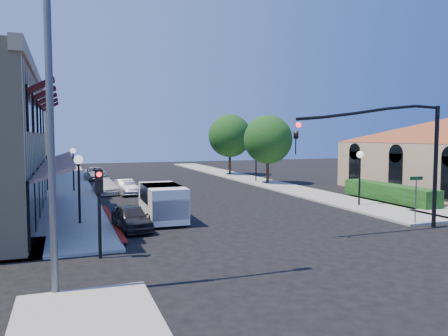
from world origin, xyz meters
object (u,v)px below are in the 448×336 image
object	(u,v)px
lamppost_left_far	(73,158)
parked_car_a	(131,218)
street_tree_b	(230,136)
lamppost_right_near	(360,164)
lamppost_left_near	(79,172)
street_tree_a	(268,140)
cobra_streetlight	(64,110)
secondary_signal	(99,197)
lamppost_right_far	(256,154)
parked_car_b	(125,187)
parked_car_c	(105,187)
signal_mast_arm	(401,145)
street_name_sign	(416,192)
parked_car_d	(95,173)
white_van	(163,201)

from	to	relation	value
lamppost_left_far	parked_car_a	world-z (taller)	lamppost_left_far
street_tree_b	lamppost_right_near	xyz separation A→B (m)	(-0.30, -24.00, -1.81)
lamppost_right_near	lamppost_left_near	bearing A→B (deg)	180.00
street_tree_a	cobra_streetlight	bearing A→B (deg)	-126.79
cobra_streetlight	parked_car_a	size ratio (longest dim) A/B	2.61
secondary_signal	lamppost_right_far	world-z (taller)	lamppost_right_far
cobra_streetlight	parked_car_b	world-z (taller)	cobra_streetlight
cobra_streetlight	parked_car_c	bearing A→B (deg)	82.37
lamppost_right_near	parked_car_a	xyz separation A→B (m)	(-14.70, -2.00, -2.13)
lamppost_right_far	parked_car_c	size ratio (longest dim) A/B	0.91
cobra_streetlight	lamppost_right_far	size ratio (longest dim) A/B	2.61
signal_mast_arm	street_name_sign	xyz separation A→B (m)	(1.64, 0.70, -2.39)
lamppost_left_far	parked_car_c	size ratio (longest dim) A/B	0.91
street_tree_a	parked_car_c	distance (m)	15.56
street_tree_a	street_name_sign	size ratio (longest dim) A/B	2.59
secondary_signal	parked_car_a	distance (m)	5.22
street_tree_b	parked_car_d	distance (m)	15.50
street_tree_a	secondary_signal	world-z (taller)	street_tree_a
parked_car_b	parked_car_c	bearing A→B (deg)	136.48
lamppost_right_far	parked_car_d	bearing A→B (deg)	151.44
lamppost_right_far	parked_car_b	size ratio (longest dim) A/B	0.99
lamppost_left_far	lamppost_left_near	bearing A→B (deg)	-90.00
lamppost_right_far	lamppost_left_far	bearing A→B (deg)	-173.29
secondary_signal	lamppost_right_near	size ratio (longest dim) A/B	0.93
signal_mast_arm	lamppost_right_far	xyz separation A→B (m)	(2.64, 22.50, -1.35)
lamppost_left_far	parked_car_d	xyz separation A→B (m)	(2.30, 10.00, -2.08)
street_tree_b	lamppost_left_near	world-z (taller)	street_tree_b
street_tree_a	white_van	world-z (taller)	street_tree_a
street_tree_b	parked_car_b	bearing A→B (deg)	-136.29
parked_car_a	parked_car_d	size ratio (longest dim) A/B	0.76
secondary_signal	parked_car_c	world-z (taller)	secondary_signal
street_tree_b	parked_car_d	size ratio (longest dim) A/B	1.50
secondary_signal	street_name_sign	size ratio (longest dim) A/B	1.33
secondary_signal	street_name_sign	distance (m)	15.53
signal_mast_arm	cobra_streetlight	world-z (taller)	cobra_streetlight
lamppost_left_far	parked_car_d	world-z (taller)	lamppost_left_far
secondary_signal	parked_car_d	size ratio (longest dim) A/B	0.71
lamppost_left_near	parked_car_b	world-z (taller)	lamppost_left_near
lamppost_right_far	lamppost_right_near	bearing A→B (deg)	-90.00
street_tree_a	signal_mast_arm	xyz separation A→B (m)	(-2.94, -20.50, -0.11)
street_name_sign	white_van	size ratio (longest dim) A/B	0.57
lamppost_left_far	parked_car_c	bearing A→B (deg)	-41.01
lamppost_right_far	parked_car_c	distance (m)	15.39
lamppost_right_far	parked_car_d	size ratio (longest dim) A/B	0.76
white_van	parked_car_c	bearing A→B (deg)	98.62
lamppost_left_near	white_van	xyz separation A→B (m)	(4.18, -0.38, -1.62)
street_name_sign	white_van	distance (m)	13.02
parked_car_d	parked_car_c	bearing A→B (deg)	-89.78
signal_mast_arm	parked_car_a	size ratio (longest dim) A/B	2.24
secondary_signal	lamppost_right_far	bearing A→B (deg)	53.86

